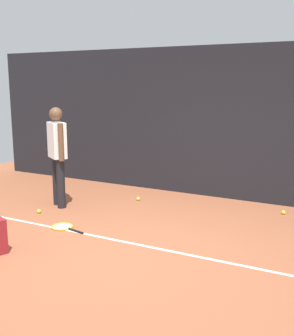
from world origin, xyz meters
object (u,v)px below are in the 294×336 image
object	(u,v)px
tennis_player	(57,151)
tennis_ball_by_fence	(138,199)
tennis_ball_near_player	(283,212)
tennis_ball_mid_court	(39,211)
tennis_racket	(63,227)

from	to	relation	value
tennis_player	tennis_ball_by_fence	xyz separation A→B (m)	(1.04, 0.93, -0.93)
tennis_player	tennis_ball_near_player	bearing A→B (deg)	53.94
tennis_player	tennis_ball_mid_court	xyz separation A→B (m)	(-0.03, -0.49, -0.93)
tennis_racket	tennis_ball_mid_court	distance (m)	0.89
tennis_player	tennis_ball_near_player	xyz separation A→B (m)	(3.52, 1.32, -0.93)
tennis_racket	tennis_ball_near_player	size ratio (longest dim) A/B	9.61
tennis_ball_mid_court	tennis_player	bearing A→B (deg)	86.58
tennis_ball_near_player	tennis_ball_by_fence	distance (m)	2.51
tennis_racket	tennis_player	bearing A→B (deg)	-37.25
tennis_player	tennis_racket	distance (m)	1.51
tennis_racket	tennis_ball_mid_court	xyz separation A→B (m)	(-0.81, 0.38, 0.02)
tennis_ball_near_player	tennis_ball_by_fence	size ratio (longest dim) A/B	1.00
tennis_racket	tennis_ball_mid_court	world-z (taller)	tennis_ball_mid_court
tennis_ball_by_fence	tennis_ball_mid_court	bearing A→B (deg)	-127.10
tennis_player	tennis_racket	xyz separation A→B (m)	(0.78, -0.86, -0.95)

